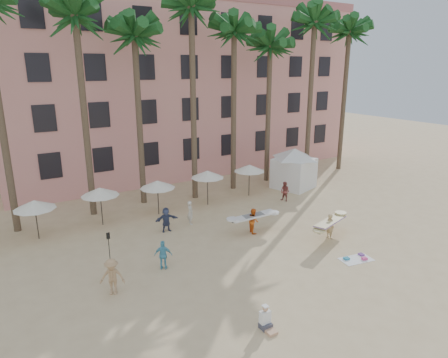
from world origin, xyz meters
TOP-DOWN VIEW (x-y plane):
  - ground at (0.00, 0.00)m, footprint 120.00×120.00m
  - pink_hotel at (7.00, 26.00)m, footprint 35.00×14.00m
  - palm_row at (0.51, 15.00)m, footprint 44.40×5.40m
  - umbrella_row at (-3.00, 12.50)m, footprint 22.50×2.70m
  - cabana at (11.60, 12.40)m, footprint 5.69×5.69m
  - beach_towel at (5.69, 0.26)m, footprint 1.94×1.29m
  - carrier_yellow at (6.47, 3.08)m, footprint 3.52×2.04m
  - carrier_white at (2.91, 6.27)m, footprint 3.01×1.16m
  - beachgoers at (-1.79, 7.05)m, footprint 16.55×7.14m
  - paddle at (-6.37, 5.95)m, footprint 0.18×0.04m
  - seated_man at (-2.31, -1.97)m, footprint 0.45×0.79m

SIDE VIEW (x-z plane):
  - ground at x=0.00m, z-range 0.00..0.00m
  - beach_towel at x=5.69m, z-range -0.04..0.10m
  - seated_man at x=-2.31m, z-range -0.16..0.87m
  - beachgoers at x=-1.79m, z-range -0.06..1.73m
  - carrier_white at x=2.91m, z-range 0.07..1.70m
  - carrier_yellow at x=6.47m, z-range 0.14..1.74m
  - paddle at x=-6.37m, z-range 0.30..2.52m
  - cabana at x=11.60m, z-range 0.32..3.82m
  - umbrella_row at x=-3.00m, z-range 0.97..3.69m
  - pink_hotel at x=7.00m, z-range 0.00..16.00m
  - palm_row at x=0.51m, z-range 4.82..21.12m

